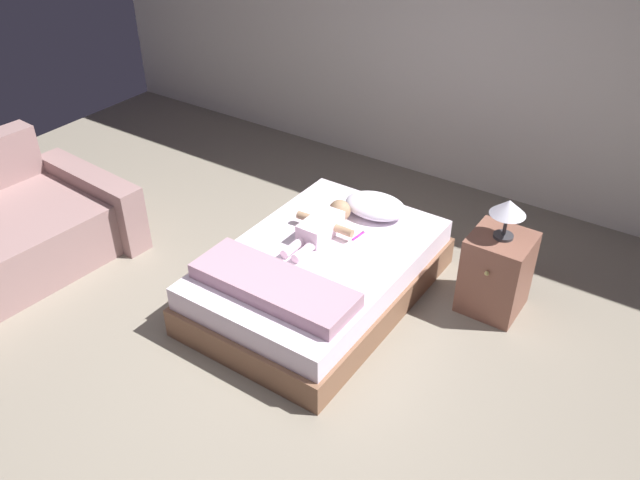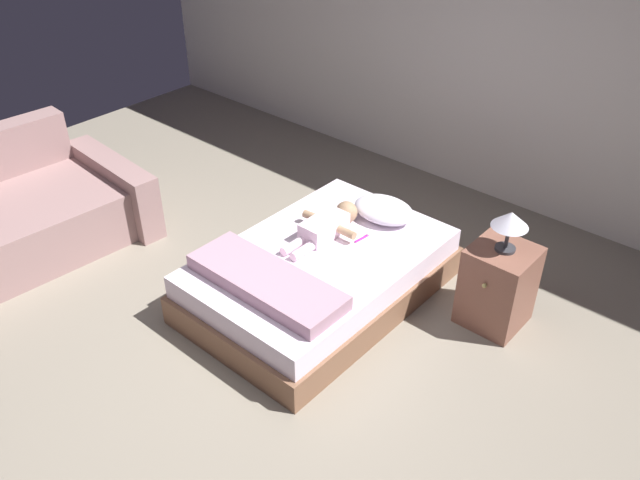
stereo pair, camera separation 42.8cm
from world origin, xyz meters
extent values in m
plane|color=gray|center=(0.00, 0.00, 0.00)|extent=(8.00, 8.00, 0.00)
cube|color=silver|center=(0.00, 3.00, 1.32)|extent=(8.00, 0.12, 2.64)
cube|color=brown|center=(-0.11, 0.90, 0.10)|extent=(1.19, 1.79, 0.21)
cube|color=white|center=(-0.11, 0.90, 0.29)|extent=(1.14, 1.72, 0.16)
ellipsoid|color=white|center=(-0.05, 1.54, 0.44)|extent=(0.46, 0.34, 0.13)
cube|color=white|center=(-0.22, 1.07, 0.44)|extent=(0.18, 0.35, 0.14)
sphere|color=tan|center=(-0.22, 1.31, 0.45)|extent=(0.16, 0.16, 0.16)
cylinder|color=tan|center=(-0.37, 1.12, 0.44)|extent=(0.15, 0.07, 0.06)
cylinder|color=tan|center=(-0.06, 1.12, 0.44)|extent=(0.14, 0.06, 0.06)
cylinder|color=white|center=(-0.26, 0.80, 0.41)|extent=(0.06, 0.20, 0.06)
cylinder|color=white|center=(-0.17, 0.80, 0.41)|extent=(0.06, 0.20, 0.06)
cube|color=#A8299B|center=(0.01, 1.21, 0.38)|extent=(0.03, 0.13, 0.01)
cube|color=white|center=(0.01, 1.27, 0.39)|extent=(0.02, 0.03, 0.01)
cube|color=gray|center=(-2.07, 0.60, 0.26)|extent=(1.09, 0.28, 0.53)
cube|color=brown|center=(0.92, 1.47, 0.28)|extent=(0.39, 0.39, 0.57)
sphere|color=tan|center=(0.92, 1.26, 0.41)|extent=(0.03, 0.03, 0.03)
cylinder|color=#333338|center=(0.92, 1.47, 0.58)|extent=(0.13, 0.13, 0.02)
cylinder|color=#333338|center=(0.92, 1.47, 0.67)|extent=(0.02, 0.02, 0.15)
cone|color=silver|center=(0.92, 1.47, 0.79)|extent=(0.23, 0.23, 0.10)
cube|color=#AD8396|center=(-0.11, 0.39, 0.42)|extent=(1.07, 0.38, 0.10)
camera|label=1|loc=(1.89, -2.03, 2.88)|focal=36.37mm
camera|label=2|loc=(2.23, -1.77, 2.88)|focal=36.37mm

